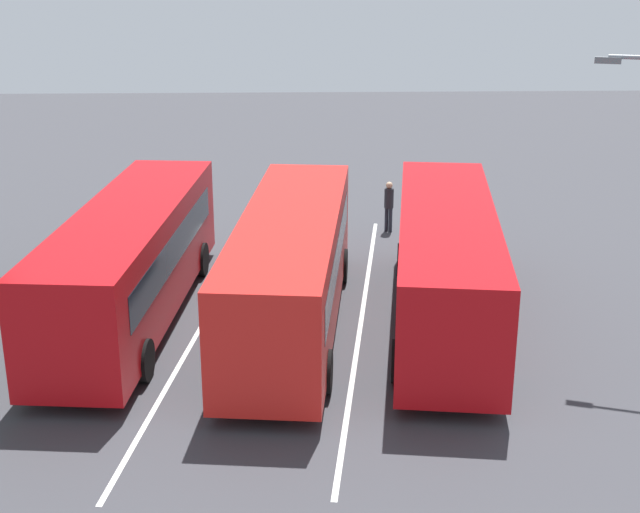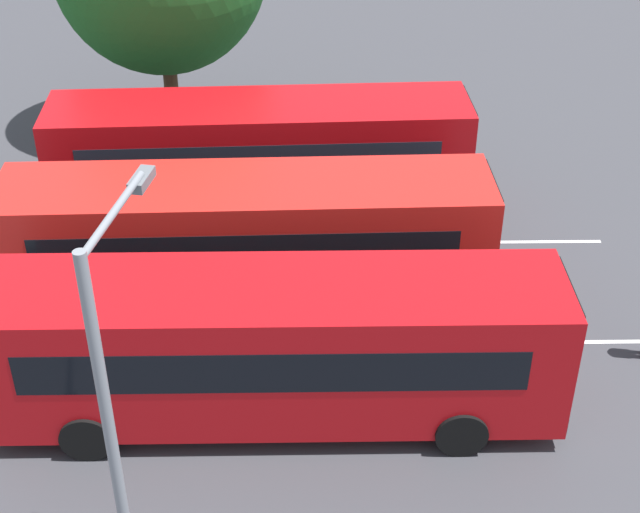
% 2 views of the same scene
% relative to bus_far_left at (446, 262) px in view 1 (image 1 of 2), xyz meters
% --- Properties ---
extents(ground_plane, '(78.45, 78.45, 0.00)m').
position_rel_bus_far_left_xyz_m(ground_plane, '(0.47, 4.19, -1.69)').
color(ground_plane, '#38383D').
extents(bus_far_left, '(11.10, 3.82, 3.05)m').
position_rel_bus_far_left_xyz_m(bus_far_left, '(0.00, 0.00, 0.00)').
color(bus_far_left, '#B70C11').
rests_on(bus_far_left, ground).
extents(bus_center_left, '(11.08, 3.57, 3.05)m').
position_rel_bus_far_left_xyz_m(bus_center_left, '(-0.17, 3.99, 0.00)').
color(bus_center_left, red).
rests_on(bus_center_left, ground).
extents(bus_center_right, '(11.06, 3.41, 3.05)m').
position_rel_bus_far_left_xyz_m(bus_center_right, '(0.51, 8.13, 0.00)').
color(bus_center_right, '#B70C11').
rests_on(bus_center_right, ground).
extents(pedestrian, '(0.45, 0.45, 1.77)m').
position_rel_bus_far_left_xyz_m(pedestrian, '(7.98, 0.61, -0.64)').
color(pedestrian, '#232833').
rests_on(pedestrian, ground).
extents(lane_stripe_outer_left, '(16.88, 2.42, 0.01)m').
position_rel_bus_far_left_xyz_m(lane_stripe_outer_left, '(0.47, 2.11, -1.68)').
color(lane_stripe_outer_left, silver).
rests_on(lane_stripe_outer_left, ground).
extents(lane_stripe_inner_left, '(16.88, 2.42, 0.01)m').
position_rel_bus_far_left_xyz_m(lane_stripe_inner_left, '(0.47, 6.26, -1.68)').
color(lane_stripe_inner_left, silver).
rests_on(lane_stripe_inner_left, ground).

